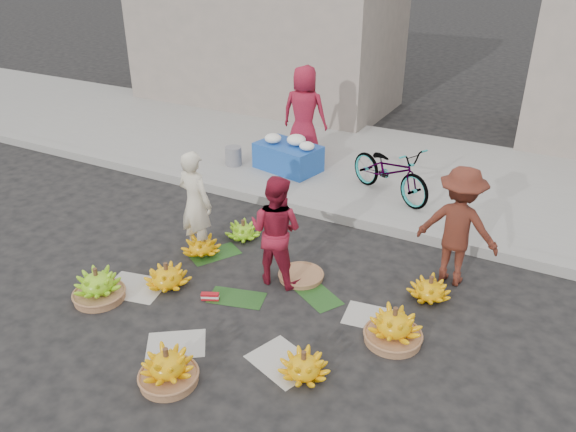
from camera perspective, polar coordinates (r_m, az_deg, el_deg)
The scene contains 23 objects.
ground at distance 6.76m, azimuth -3.59°, elevation -7.68°, with size 80.00×80.00×0.00m, color black.
curb at distance 8.40m, azimuth 4.26°, elevation 0.30°, with size 40.00×0.25×0.15m, color gray.
sidewalk at distance 10.20m, azimuth 9.17°, elevation 4.91°, with size 40.00×4.00×0.12m, color gray.
building_left at distance 13.91m, azimuth -2.31°, elevation 19.41°, with size 6.00×3.00×4.00m, color gray.
newspaper_scatter at distance 6.23m, azimuth -7.51°, elevation -11.30°, with size 3.20×1.80×0.00m, color beige, non-canonical shape.
banana_leaves at distance 6.94m, azimuth -3.43°, elevation -6.60°, with size 2.00×1.00×0.00m, color #194216, non-canonical shape.
banana_bunch_0 at distance 6.92m, azimuth -12.21°, elevation -6.03°, with size 0.56×0.56×0.33m.
banana_bunch_1 at distance 6.89m, azimuth -18.76°, elevation -6.78°, with size 0.60×0.60×0.41m.
banana_bunch_2 at distance 5.59m, azimuth -12.13°, elevation -14.88°, with size 0.56×0.56×0.40m.
banana_bunch_3 at distance 5.56m, azimuth 1.59°, elevation -14.99°, with size 0.54×0.54×0.30m.
banana_bunch_4 at distance 6.03m, azimuth 10.69°, elevation -11.03°, with size 0.66×0.66×0.42m.
banana_bunch_5 at distance 6.77m, azimuth 14.23°, elevation -7.23°, with size 0.50×0.50×0.30m.
banana_bunch_6 at distance 7.52m, azimuth -8.77°, elevation -2.94°, with size 0.55×0.55×0.30m.
banana_bunch_7 at distance 7.83m, azimuth -4.55°, elevation -1.50°, with size 0.50×0.50×0.28m.
basket_spare at distance 6.97m, azimuth 1.33°, elevation -6.12°, with size 0.54×0.54×0.06m, color brown.
incense_stack at distance 6.65m, azimuth -7.92°, elevation -8.11°, with size 0.21×0.07×0.08m, color #B4131B.
vendor_cream at distance 7.31m, azimuth -9.40°, elevation 1.28°, with size 0.52×0.34×1.42m, color beige.
vendor_red at distance 6.61m, azimuth -1.24°, elevation -1.48°, with size 0.67×0.52×1.38m, color #A4192E.
man_striped at distance 6.87m, azimuth 16.91°, elevation -1.04°, with size 0.96×0.55×1.49m, color #99321B.
flower_table at distance 9.73m, azimuth 0.04°, elevation 6.18°, with size 1.20×0.89×0.63m.
grey_bucket at distance 10.02m, azimuth -5.56°, elevation 6.09°, with size 0.29×0.29×0.33m, color slate.
flower_vendor at distance 10.13m, azimuth 1.66°, elevation 10.44°, with size 0.82×0.53×1.67m, color #A4192E.
bicycle at distance 8.80m, azimuth 10.37°, elevation 4.57°, with size 1.61×0.56×0.85m, color gray.
Camera 1 is at (3.00, -4.68, 3.85)m, focal length 35.00 mm.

